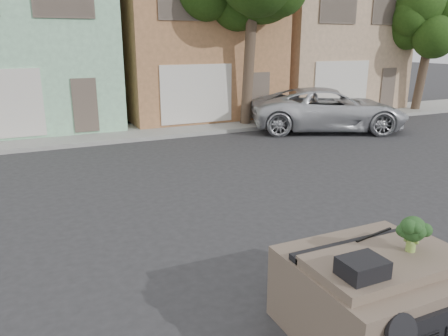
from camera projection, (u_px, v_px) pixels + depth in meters
ground_plane at (256, 239)px, 8.17m from camera, size 120.00×120.00×0.00m
sidewalk at (128, 132)px, 17.30m from camera, size 40.00×3.00×0.15m
townhouse_mint at (18, 36)px, 18.33m from camera, size 7.20×8.20×7.55m
townhouse_tan at (186, 37)px, 21.36m from camera, size 7.20×8.20×7.55m
townhouse_beige at (312, 37)px, 24.39m from camera, size 7.20×8.20×7.55m
silver_pickup at (327, 130)px, 18.10m from camera, size 6.89×5.20×1.74m
tree_near at (249, 23)px, 17.54m from camera, size 4.40×4.00×8.50m
tree_far at (424, 53)px, 21.93m from camera, size 3.20×3.00×6.00m
car_dashboard at (374, 293)px, 5.40m from camera, size 2.00×1.80×1.12m
instrument_hump at (362, 268)px, 4.68m from camera, size 0.48×0.38×0.20m
wiper_arm at (374, 235)px, 5.69m from camera, size 0.69×0.15×0.02m
broccoli at (412, 234)px, 5.21m from camera, size 0.40×0.40×0.45m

